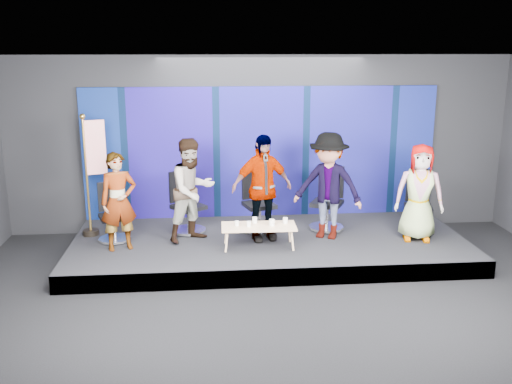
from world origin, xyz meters
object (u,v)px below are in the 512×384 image
Objects in this scene: mug_a at (237,223)px; mug_e at (285,220)px; panelist_d at (328,186)px; mug_b at (249,224)px; panelist_a at (119,202)px; panelist_b at (192,190)px; chair_d at (328,209)px; panelist_e at (419,192)px; chair_b at (187,212)px; chair_e at (418,213)px; chair_a at (113,222)px; mug_c at (255,220)px; flag_stand at (93,172)px; coffee_table at (259,227)px; chair_c at (258,210)px; mug_d at (272,222)px; panelist_c at (262,188)px.

mug_e reaches higher than mug_a.
panelist_d is 20.87× the size of mug_b.
panelist_a is 0.91× the size of panelist_b.
chair_d is 1.71m from panelist_e.
panelist_a reaches higher than chair_b.
chair_e reaches higher than mug_a.
chair_a is 10.09× the size of mug_c.
mug_a is at bearing -40.12° from flag_stand.
mug_e is 3.55m from flag_stand.
mug_b is 0.65m from mug_e.
coffee_table is (2.53, -0.60, 0.02)m from chair_a.
chair_d reaches higher than mug_b.
mug_e is (0.39, -0.85, 0.06)m from chair_c.
chair_b is 1.47m from mug_b.
mug_b is at bearing -177.48° from mug_d.
mug_c is at bearing -115.32° from chair_c.
chair_a is at bearing 171.45° from chair_c.
coffee_table is 0.18m from mug_c.
panelist_b is 1.55× the size of chair_d.
chair_a is at bearing 164.64° from mug_b.
chair_a is 2.45m from mug_b.
chair_c is 0.97m from mug_d.
panelist_c is at bearing -161.54° from chair_e.
panelist_c reaches higher than chair_a.
mug_c is (1.07, -0.33, -0.47)m from panelist_b.
mug_c is (0.32, 0.13, 0.01)m from mug_a.
mug_a is at bearing 162.68° from mug_b.
panelist_b is 0.82× the size of flag_stand.
mug_a is (-3.41, -0.62, 0.08)m from chair_e.
panelist_c is at bearing -29.80° from flag_stand.
chair_a is at bearing -170.38° from panelist_e.
chair_e is 10.68× the size of mug_e.
chair_a is 2.52m from mug_c.
mug_e is (-0.92, -0.83, 0.05)m from chair_d.
mug_e is at bearing -49.11° from panelist_b.
flag_stand is (-5.93, 0.32, 0.83)m from chair_e.
chair_e is 0.48× the size of flag_stand.
chair_d is (3.92, 0.31, 0.05)m from chair_a.
panelist_e is 2.42m from mug_e.
mug_a is at bearing -22.41° from panelist_a.
panelist_a is 1.46m from chair_b.
flag_stand reaches higher than chair_a.
chair_b reaches higher than mug_c.
mug_d is 0.05× the size of flag_stand.
panelist_c is 0.74m from mug_b.
mug_d is (0.15, -0.96, 0.06)m from chair_c.
panelist_d reaches higher than chair_c.
coffee_table is (1.24, -0.96, -0.01)m from chair_b.
panelist_d is (2.52, -0.55, 0.58)m from chair_b.
mug_b is at bearing -135.41° from panelist_c.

